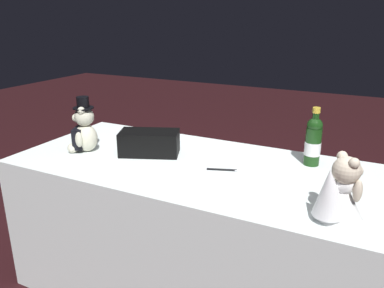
{
  "coord_description": "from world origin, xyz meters",
  "views": [
    {
      "loc": [
        0.78,
        -1.56,
        1.42
      ],
      "look_at": [
        0.0,
        0.0,
        0.83
      ],
      "focal_mm": 35.93,
      "sensor_mm": 36.0,
      "label": 1
    }
  ],
  "objects_px": {
    "teddy_bear_groom": "(84,131)",
    "teddy_bear_bride": "(339,193)",
    "champagne_bottle": "(313,141)",
    "gift_case_black": "(149,143)",
    "signing_pen": "(223,170)"
  },
  "relations": [
    {
      "from": "teddy_bear_bride",
      "to": "gift_case_black",
      "type": "bearing_deg",
      "value": 163.78
    },
    {
      "from": "teddy_bear_groom",
      "to": "signing_pen",
      "type": "distance_m",
      "value": 0.77
    },
    {
      "from": "teddy_bear_groom",
      "to": "gift_case_black",
      "type": "relative_size",
      "value": 0.87
    },
    {
      "from": "signing_pen",
      "to": "champagne_bottle",
      "type": "bearing_deg",
      "value": 36.74
    },
    {
      "from": "signing_pen",
      "to": "teddy_bear_groom",
      "type": "bearing_deg",
      "value": -174.44
    },
    {
      "from": "teddy_bear_bride",
      "to": "teddy_bear_groom",
      "type": "bearing_deg",
      "value": 172.71
    },
    {
      "from": "gift_case_black",
      "to": "teddy_bear_groom",
      "type": "bearing_deg",
      "value": -161.25
    },
    {
      "from": "teddy_bear_bride",
      "to": "gift_case_black",
      "type": "height_order",
      "value": "teddy_bear_bride"
    },
    {
      "from": "gift_case_black",
      "to": "teddy_bear_bride",
      "type": "bearing_deg",
      "value": -16.22
    },
    {
      "from": "gift_case_black",
      "to": "signing_pen",
      "type": "bearing_deg",
      "value": -5.27
    },
    {
      "from": "teddy_bear_groom",
      "to": "teddy_bear_bride",
      "type": "bearing_deg",
      "value": -7.29
    },
    {
      "from": "champagne_bottle",
      "to": "signing_pen",
      "type": "relative_size",
      "value": 2.01
    },
    {
      "from": "teddy_bear_bride",
      "to": "gift_case_black",
      "type": "distance_m",
      "value": 0.99
    },
    {
      "from": "teddy_bear_bride",
      "to": "champagne_bottle",
      "type": "bearing_deg",
      "value": 109.37
    },
    {
      "from": "teddy_bear_groom",
      "to": "champagne_bottle",
      "type": "distance_m",
      "value": 1.16
    }
  ]
}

